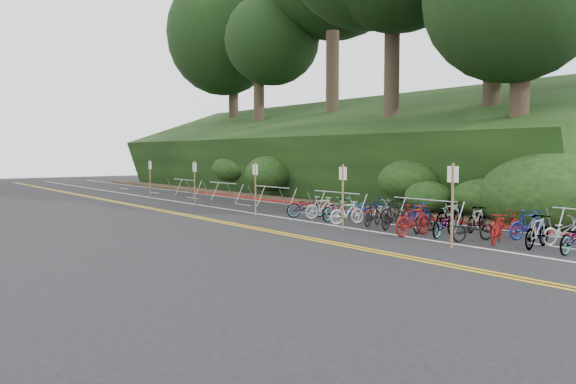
{
  "coord_description": "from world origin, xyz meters",
  "views": [
    {
      "loc": [
        -14.18,
        -10.83,
        2.94
      ],
      "look_at": [
        0.08,
        7.8,
        1.3
      ],
      "focal_mm": 35.0,
      "sensor_mm": 36.0,
      "label": 1
    }
  ],
  "objects": [
    {
      "name": "ground",
      "position": [
        0.0,
        0.0,
        0.0
      ],
      "size": [
        120.0,
        120.0,
        0.0
      ],
      "primitive_type": "plane",
      "color": "black",
      "rests_on": "ground"
    },
    {
      "name": "signposts_rest",
      "position": [
        0.6,
        14.0,
        1.43
      ],
      "size": [
        0.08,
        18.4,
        2.5
      ],
      "color": "brown",
      "rests_on": "ground"
    },
    {
      "name": "road_markings",
      "position": [
        0.63,
        10.1,
        0.0
      ],
      "size": [
        7.47,
        80.0,
        0.01
      ],
      "color": "gold",
      "rests_on": "ground"
    },
    {
      "name": "bike_racks_rest",
      "position": [
        3.0,
        13.0,
        0.85
      ],
      "size": [
        1.14,
        23.0,
        1.17
      ],
      "color": "#949699",
      "rests_on": "ground"
    },
    {
      "name": "embankment",
      "position": [
        12.96,
        19.04,
        2.57
      ],
      "size": [
        14.3,
        48.14,
        9.11
      ],
      "color": "black",
      "rests_on": "ground"
    },
    {
      "name": "tree_cluster",
      "position": [
        9.76,
        22.03,
        13.2
      ],
      "size": [
        34.06,
        55.38,
        21.27
      ],
      "color": "#2D2319",
      "rests_on": "ground"
    },
    {
      "name": "bike_valet",
      "position": [
        2.98,
        2.85,
        0.49
      ],
      "size": [
        3.3,
        13.93,
        1.07
      ],
      "color": "slate",
      "rests_on": "ground"
    },
    {
      "name": "signpost_near",
      "position": [
        0.29,
        -0.26,
        1.5
      ],
      "size": [
        0.08,
        0.4,
        2.63
      ],
      "color": "brown",
      "rests_on": "ground"
    },
    {
      "name": "red_curb",
      "position": [
        5.7,
        12.0,
        0.05
      ],
      "size": [
        0.25,
        28.0,
        0.1
      ],
      "primitive_type": "cube",
      "color": "maroon",
      "rests_on": "ground"
    },
    {
      "name": "bike_front",
      "position": [
        1.35,
        2.15,
        0.56
      ],
      "size": [
        0.56,
        1.89,
        1.13
      ],
      "primitive_type": "imported",
      "rotation": [
        0.0,
        0.0,
        1.59
      ],
      "color": "maroon",
      "rests_on": "ground"
    }
  ]
}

